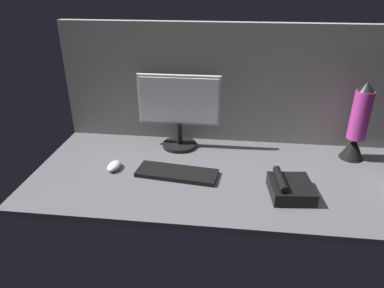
% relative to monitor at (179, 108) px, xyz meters
% --- Properties ---
extents(ground_plane, '(1.80, 0.80, 0.03)m').
position_rel_monitor_xyz_m(ground_plane, '(0.27, -0.25, -0.23)').
color(ground_plane, '#515156').
extents(cubicle_wall_back, '(1.80, 0.05, 0.62)m').
position_rel_monitor_xyz_m(cubicle_wall_back, '(0.27, 0.12, 0.10)').
color(cubicle_wall_back, gray).
rests_on(cubicle_wall_back, ground_plane).
extents(monitor, '(0.42, 0.18, 0.39)m').
position_rel_monitor_xyz_m(monitor, '(0.00, 0.00, 0.00)').
color(monitor, black).
rests_on(monitor, ground_plane).
extents(keyboard, '(0.38, 0.17, 0.02)m').
position_rel_monitor_xyz_m(keyboard, '(0.03, -0.30, -0.20)').
color(keyboard, black).
rests_on(keyboard, ground_plane).
extents(mouse, '(0.07, 0.10, 0.03)m').
position_rel_monitor_xyz_m(mouse, '(-0.27, -0.28, -0.20)').
color(mouse, silver).
rests_on(mouse, ground_plane).
extents(lava_lamp, '(0.12, 0.12, 0.39)m').
position_rel_monitor_xyz_m(lava_lamp, '(0.88, -0.03, -0.05)').
color(lava_lamp, black).
rests_on(lava_lamp, ground_plane).
extents(desk_phone, '(0.19, 0.21, 0.09)m').
position_rel_monitor_xyz_m(desk_phone, '(0.53, -0.40, -0.18)').
color(desk_phone, black).
rests_on(desk_phone, ground_plane).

